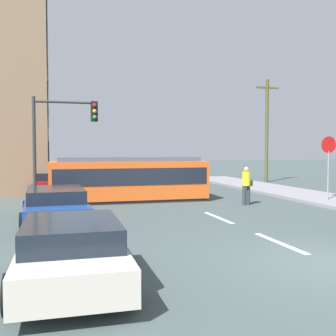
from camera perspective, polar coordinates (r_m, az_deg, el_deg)
The scene contains 14 objects.
ground_plane at distance 18.20m, azimuth 2.11°, elevation -5.00°, with size 120.00×120.00×0.00m, color #414E4E.
lane_stripe_1 at distance 11.03m, azimuth 15.58°, elevation -10.21°, with size 0.16×2.40×0.01m, color silver.
lane_stripe_2 at distance 14.51m, azimuth 7.14°, elevation -7.00°, with size 0.16×2.40×0.01m, color silver.
lane_stripe_3 at distance 25.41m, azimuth -3.27°, elevation -2.78°, with size 0.16×2.40×0.01m, color silver.
lane_stripe_4 at distance 31.26m, azimuth -5.75°, elevation -1.74°, with size 0.16×2.40×0.01m, color silver.
streetcar_tram at distance 19.02m, azimuth -5.64°, elevation -1.44°, with size 7.23×2.70×2.07m.
city_bus at distance 27.82m, azimuth -5.97°, elevation -0.12°, with size 2.69×5.60×1.85m.
pedestrian_crossing at distance 17.84m, azimuth 11.07°, elevation -2.16°, with size 0.49×0.36×1.67m.
parked_sedan_near at distance 7.62m, azimuth -13.52°, elevation -11.28°, with size 2.08×4.18×1.19m.
parked_sedan_mid at distance 13.59m, azimuth -15.68°, elevation -5.10°, with size 2.19×4.65×1.19m.
parked_sedan_far at distance 22.67m, azimuth -16.21°, elevation -1.98°, with size 2.10×4.17×1.19m.
stop_sign at distance 19.77m, azimuth 21.81°, elevation 1.80°, with size 0.76×0.07×2.88m.
traffic_light_mast at distance 17.20m, azimuth -14.89°, elevation 5.20°, with size 2.63×0.33×4.57m.
utility_pole_mid at distance 30.31m, azimuth 13.84°, elevation 5.45°, with size 1.80×0.24×7.47m.
Camera 1 is at (-5.70, -7.11, 2.46)m, focal length 42.97 mm.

